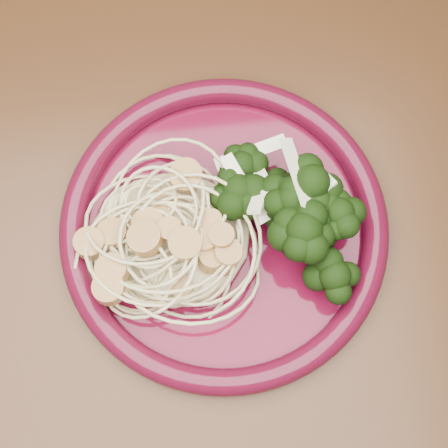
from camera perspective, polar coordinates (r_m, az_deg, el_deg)
dining_table at (r=0.64m, az=-7.12°, el=-9.93°), size 1.20×0.80×0.75m
dinner_plate at (r=0.55m, az=0.00°, el=-0.28°), size 0.32×0.32×0.02m
spaghetti_pile at (r=0.53m, az=-5.10°, el=-1.05°), size 0.16×0.14×0.03m
scallop_cluster at (r=0.50m, az=-5.47°, el=0.15°), size 0.15×0.15×0.05m
broccoli_pile at (r=0.53m, az=6.28°, el=1.84°), size 0.12×0.17×0.06m
onion_garnish at (r=0.50m, az=6.69°, el=3.10°), size 0.08×0.11×0.06m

